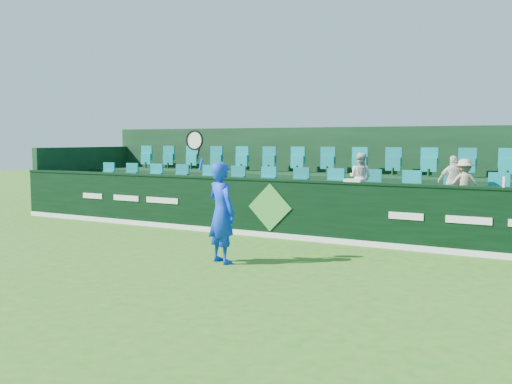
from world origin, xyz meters
The scene contains 13 objects.
ground centered at (0.00, 0.00, 0.00)m, with size 60.00×60.00×0.00m, color #2A6718.
sponsor_hoarding centered at (0.00, 4.00, 0.67)m, with size 16.00×0.25×1.35m.
stand_tier_front centered at (0.00, 5.10, 0.40)m, with size 16.00×2.00×0.80m, color black.
stand_tier_back centered at (0.00, 7.00, 0.65)m, with size 16.00×1.80×1.30m, color black.
stand_rear centered at (0.00, 7.44, 1.22)m, with size 16.00×4.10×2.60m.
seat_row_front centered at (0.00, 5.50, 1.10)m, with size 13.50×0.50×0.60m, color #0D878C.
seat_row_back centered at (0.00, 7.30, 1.60)m, with size 13.50×0.50×0.60m, color #0D878C.
tennis_player centered at (0.46, 1.11, 0.94)m, with size 1.14×0.67×2.46m.
spectator_left centered at (1.72, 5.12, 1.37)m, with size 0.55×0.43×1.14m, color silver.
spectator_middle centered at (3.79, 5.12, 1.35)m, with size 0.65×0.27×1.10m, color white.
spectator_right centered at (4.01, 5.12, 1.32)m, with size 0.67×0.38×1.04m, color tan.
towel centered at (1.94, 4.00, 1.38)m, with size 0.38×0.24×0.06m, color silver.
drinks_bottle centered at (4.90, 4.00, 1.45)m, with size 0.06×0.06×0.20m, color silver.
Camera 1 is at (5.96, -7.57, 2.24)m, focal length 40.00 mm.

